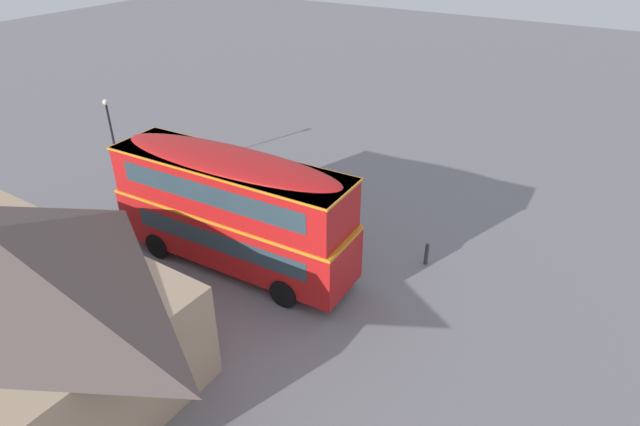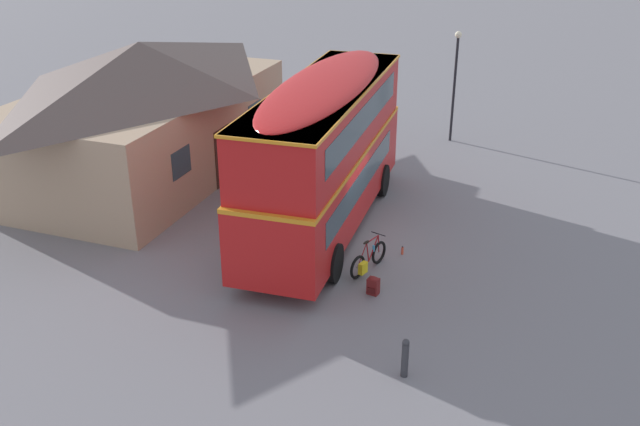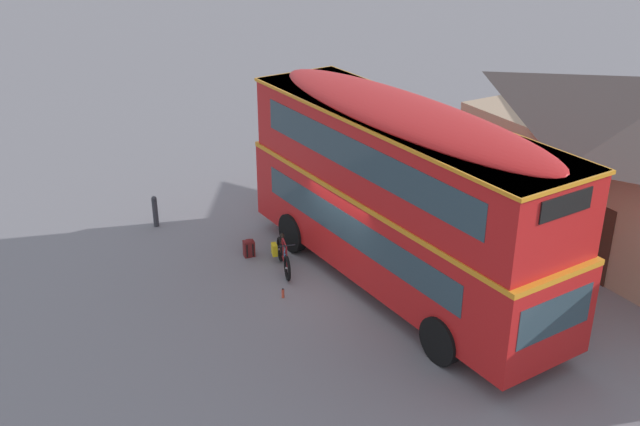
{
  "view_description": "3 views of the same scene",
  "coord_description": "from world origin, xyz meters",
  "px_view_note": "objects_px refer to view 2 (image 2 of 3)",
  "views": [
    {
      "loc": [
        -11.2,
        14.18,
        12.51
      ],
      "look_at": [
        -1.83,
        -1.27,
        2.05
      ],
      "focal_mm": 29.63,
      "sensor_mm": 36.0,
      "label": 1
    },
    {
      "loc": [
        -18.46,
        -5.23,
        9.91
      ],
      "look_at": [
        -0.82,
        0.59,
        1.26
      ],
      "focal_mm": 39.92,
      "sensor_mm": 36.0,
      "label": 2
    },
    {
      "loc": [
        13.91,
        -9.31,
        9.74
      ],
      "look_at": [
        -0.96,
        -0.23,
        1.66
      ],
      "focal_mm": 41.98,
      "sensor_mm": 36.0,
      "label": 3
    }
  ],
  "objects_px": {
    "backpack_on_ground": "(373,285)",
    "water_bottle_red_squeeze": "(402,251)",
    "street_lamp": "(455,74)",
    "kerb_bollard": "(405,357)",
    "double_decker_bus": "(325,149)",
    "touring_bicycle": "(368,260)"
  },
  "relations": [
    {
      "from": "double_decker_bus",
      "to": "street_lamp",
      "type": "relative_size",
      "value": 2.2
    },
    {
      "from": "double_decker_bus",
      "to": "kerb_bollard",
      "type": "bearing_deg",
      "value": -148.73
    },
    {
      "from": "backpack_on_ground",
      "to": "street_lamp",
      "type": "relative_size",
      "value": 0.11
    },
    {
      "from": "touring_bicycle",
      "to": "water_bottle_red_squeeze",
      "type": "relative_size",
      "value": 6.54
    },
    {
      "from": "water_bottle_red_squeeze",
      "to": "street_lamp",
      "type": "relative_size",
      "value": 0.06
    },
    {
      "from": "backpack_on_ground",
      "to": "water_bottle_red_squeeze",
      "type": "relative_size",
      "value": 1.97
    },
    {
      "from": "water_bottle_red_squeeze",
      "to": "kerb_bollard",
      "type": "relative_size",
      "value": 0.27
    },
    {
      "from": "water_bottle_red_squeeze",
      "to": "street_lamp",
      "type": "distance_m",
      "value": 10.96
    },
    {
      "from": "backpack_on_ground",
      "to": "water_bottle_red_squeeze",
      "type": "bearing_deg",
      "value": -6.31
    },
    {
      "from": "double_decker_bus",
      "to": "kerb_bollard",
      "type": "height_order",
      "value": "double_decker_bus"
    },
    {
      "from": "touring_bicycle",
      "to": "water_bottle_red_squeeze",
      "type": "xyz_separation_m",
      "value": [
        1.31,
        -0.71,
        -0.25
      ]
    },
    {
      "from": "backpack_on_ground",
      "to": "kerb_bollard",
      "type": "bearing_deg",
      "value": -154.3
    },
    {
      "from": "water_bottle_red_squeeze",
      "to": "street_lamp",
      "type": "height_order",
      "value": "street_lamp"
    },
    {
      "from": "double_decker_bus",
      "to": "touring_bicycle",
      "type": "distance_m",
      "value": 3.8
    },
    {
      "from": "water_bottle_red_squeeze",
      "to": "kerb_bollard",
      "type": "height_order",
      "value": "kerb_bollard"
    },
    {
      "from": "backpack_on_ground",
      "to": "touring_bicycle",
      "type": "bearing_deg",
      "value": 21.76
    },
    {
      "from": "backpack_on_ground",
      "to": "street_lamp",
      "type": "height_order",
      "value": "street_lamp"
    },
    {
      "from": "touring_bicycle",
      "to": "water_bottle_red_squeeze",
      "type": "bearing_deg",
      "value": -28.5
    },
    {
      "from": "double_decker_bus",
      "to": "backpack_on_ground",
      "type": "distance_m",
      "value": 4.82
    },
    {
      "from": "touring_bicycle",
      "to": "kerb_bollard",
      "type": "xyz_separation_m",
      "value": [
        -4.25,
        -1.96,
        0.13
      ]
    },
    {
      "from": "kerb_bollard",
      "to": "touring_bicycle",
      "type": "bearing_deg",
      "value": 24.7
    },
    {
      "from": "backpack_on_ground",
      "to": "water_bottle_red_squeeze",
      "type": "xyz_separation_m",
      "value": [
        2.41,
        -0.27,
        -0.14
      ]
    }
  ]
}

